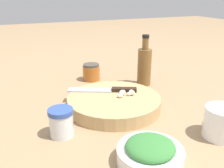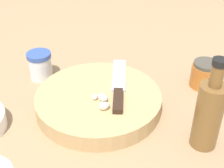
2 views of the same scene
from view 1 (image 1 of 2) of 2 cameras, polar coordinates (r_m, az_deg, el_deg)
The scene contains 9 objects.
ground_plane at distance 0.83m, azimuth 1.92°, elevation -5.26°, with size 5.00×5.00×0.00m, color #997A56.
cutting_board at distance 0.82m, azimuth 0.45°, elevation -4.23°, with size 0.30×0.30×0.04m.
chef_knife at distance 0.85m, azimuth -1.26°, elevation -1.36°, with size 0.13×0.22×0.01m.
garlic_cloves at distance 0.82m, azimuth 3.25°, elevation -2.12°, with size 0.04×0.07×0.02m.
herb_bowl at distance 0.58m, azimuth 8.68°, elevation -15.23°, with size 0.15×0.15×0.06m.
spice_jar at distance 0.67m, azimuth -11.53°, elevation -8.57°, with size 0.07×0.07×0.08m.
coffee_mug at distance 0.72m, azimuth 23.87°, elevation -8.01°, with size 0.11×0.10×0.08m.
honey_jar at distance 1.08m, azimuth -4.55°, elevation 2.73°, with size 0.07×0.07×0.07m.
oil_bottle at distance 1.01m, azimuth 7.42°, elevation 4.24°, with size 0.06×0.06×0.20m.
Camera 1 is at (0.68, -0.32, 0.36)m, focal length 40.00 mm.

